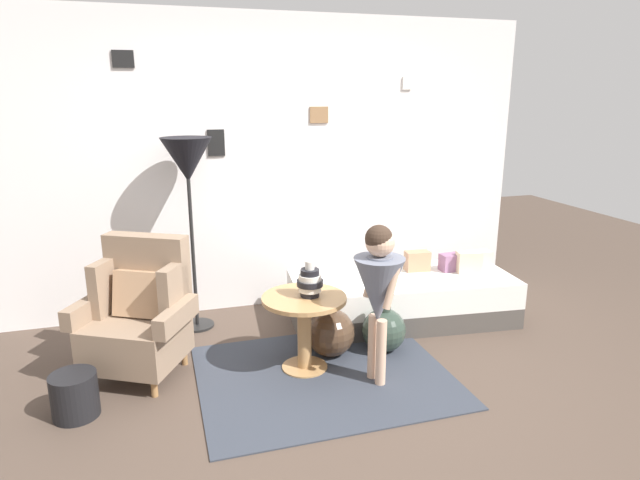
{
  "coord_description": "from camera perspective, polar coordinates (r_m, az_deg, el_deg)",
  "views": [
    {
      "loc": [
        -1.01,
        -2.88,
        1.93
      ],
      "look_at": [
        0.15,
        0.95,
        0.85
      ],
      "focal_mm": 30.65,
      "sensor_mm": 36.0,
      "label": 1
    }
  ],
  "objects": [
    {
      "name": "side_table",
      "position": [
        3.89,
        -1.65,
        -8.05
      ],
      "size": [
        0.6,
        0.6,
        0.56
      ],
      "color": "tan",
      "rests_on": "ground"
    },
    {
      "name": "daybed",
      "position": [
        4.84,
        8.49,
        -6.02
      ],
      "size": [
        1.97,
        0.98,
        0.4
      ],
      "color": "#4C4742",
      "rests_on": "ground"
    },
    {
      "name": "person_child",
      "position": [
        3.63,
        6.16,
        -4.62
      ],
      "size": [
        0.34,
        0.34,
        1.12
      ],
      "color": "#D8AD8E",
      "rests_on": "ground"
    },
    {
      "name": "pillow_mid",
      "position": [
        4.98,
        15.26,
        -2.24
      ],
      "size": [
        0.23,
        0.16,
        0.19
      ],
      "primitive_type": "cube",
      "rotation": [
        0.0,
        0.0,
        -0.19
      ],
      "color": "beige",
      "rests_on": "daybed"
    },
    {
      "name": "gallery_wall",
      "position": [
        4.98,
        -5.05,
        7.78
      ],
      "size": [
        4.8,
        0.12,
        2.6
      ],
      "color": "silver",
      "rests_on": "ground"
    },
    {
      "name": "rug",
      "position": [
        3.96,
        0.42,
        -13.98
      ],
      "size": [
        1.73,
        1.42,
        0.01
      ],
      "primitive_type": "cube",
      "color": "#333842",
      "rests_on": "ground"
    },
    {
      "name": "armchair",
      "position": [
        4.04,
        -18.34,
        -7.37
      ],
      "size": [
        0.9,
        0.83,
        0.97
      ],
      "color": "#9E7042",
      "rests_on": "ground"
    },
    {
      "name": "pillow_extra",
      "position": [
        4.93,
        10.12,
        -2.17
      ],
      "size": [
        0.22,
        0.14,
        0.17
      ],
      "primitive_type": "cube",
      "rotation": [
        0.0,
        0.0,
        -0.1
      ],
      "color": "tan",
      "rests_on": "daybed"
    },
    {
      "name": "book_on_daybed",
      "position": [
        4.73,
        6.53,
        -3.68
      ],
      "size": [
        0.25,
        0.2,
        0.03
      ],
      "primitive_type": "cube",
      "rotation": [
        0.0,
        0.0,
        0.18
      ],
      "color": "#913C93",
      "rests_on": "daybed"
    },
    {
      "name": "pillow_back",
      "position": [
        5.0,
        13.53,
        -2.27
      ],
      "size": [
        0.2,
        0.13,
        0.15
      ],
      "primitive_type": "cube",
      "rotation": [
        0.0,
        0.0,
        0.04
      ],
      "color": "gray",
      "rests_on": "daybed"
    },
    {
      "name": "vase_striped",
      "position": [
        3.81,
        -1.06,
        -4.4
      ],
      "size": [
        0.19,
        0.19,
        0.26
      ],
      "color": "black",
      "rests_on": "side_table"
    },
    {
      "name": "pillow_head",
      "position": [
        5.14,
        16.39,
        -1.96
      ],
      "size": [
        0.19,
        0.12,
        0.16
      ],
      "primitive_type": "cube",
      "rotation": [
        0.0,
        0.0,
        -0.0
      ],
      "color": "beige",
      "rests_on": "daybed"
    },
    {
      "name": "ground_plane",
      "position": [
        3.62,
        2.2,
        -17.19
      ],
      "size": [
        12.0,
        12.0,
        0.0
      ],
      "primitive_type": "plane",
      "color": "#4C3D33"
    },
    {
      "name": "magazine_basket",
      "position": [
        3.79,
        -24.24,
        -14.56
      ],
      "size": [
        0.28,
        0.28,
        0.28
      ],
      "primitive_type": "cylinder",
      "color": "black",
      "rests_on": "ground"
    },
    {
      "name": "floor_lamp",
      "position": [
        4.48,
        -13.67,
        7.48
      ],
      "size": [
        0.41,
        0.41,
        1.6
      ],
      "color": "black",
      "rests_on": "ground"
    },
    {
      "name": "demijohn_near",
      "position": [
        4.17,
        1.11,
        -9.6
      ],
      "size": [
        0.37,
        0.37,
        0.45
      ],
      "color": "#473323",
      "rests_on": "ground"
    },
    {
      "name": "demijohn_far",
      "position": [
        4.27,
        6.69,
        -9.29
      ],
      "size": [
        0.34,
        0.34,
        0.42
      ],
      "color": "#2D3D33",
      "rests_on": "ground"
    }
  ]
}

